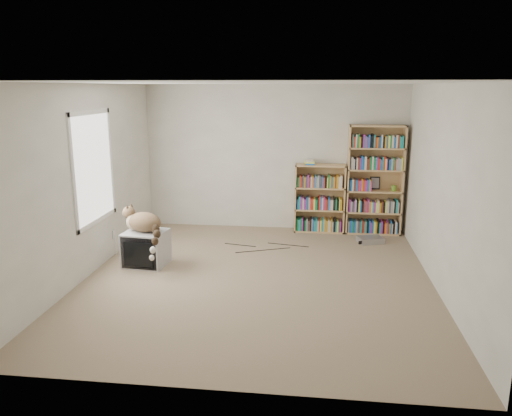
# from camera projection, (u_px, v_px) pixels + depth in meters

# --- Properties ---
(floor) EXTENTS (4.50, 5.00, 0.01)m
(floor) POSITION_uv_depth(u_px,v_px,m) (258.00, 279.00, 6.55)
(floor) COLOR #9B8469
(floor) RESTS_ON ground
(wall_back) EXTENTS (4.50, 0.02, 2.50)m
(wall_back) POSITION_uv_depth(u_px,v_px,m) (274.00, 158.00, 8.67)
(wall_back) COLOR silver
(wall_back) RESTS_ON floor
(wall_front) EXTENTS (4.50, 0.02, 2.50)m
(wall_front) POSITION_uv_depth(u_px,v_px,m) (220.00, 247.00, 3.84)
(wall_front) COLOR silver
(wall_front) RESTS_ON floor
(wall_left) EXTENTS (0.02, 5.00, 2.50)m
(wall_left) POSITION_uv_depth(u_px,v_px,m) (87.00, 182.00, 6.52)
(wall_left) COLOR silver
(wall_left) RESTS_ON floor
(wall_right) EXTENTS (0.02, 5.00, 2.50)m
(wall_right) POSITION_uv_depth(u_px,v_px,m) (443.00, 190.00, 5.99)
(wall_right) COLOR silver
(wall_right) RESTS_ON floor
(ceiling) EXTENTS (4.50, 5.00, 0.02)m
(ceiling) POSITION_uv_depth(u_px,v_px,m) (258.00, 83.00, 5.96)
(ceiling) COLOR white
(ceiling) RESTS_ON wall_back
(window) EXTENTS (0.02, 1.22, 1.52)m
(window) POSITION_uv_depth(u_px,v_px,m) (94.00, 168.00, 6.67)
(window) COLOR white
(window) RESTS_ON wall_left
(crt_tv) EXTENTS (0.61, 0.56, 0.49)m
(crt_tv) POSITION_uv_depth(u_px,v_px,m) (146.00, 248.00, 7.02)
(crt_tv) COLOR #ACACAF
(crt_tv) RESTS_ON floor
(cat) EXTENTS (0.71, 0.70, 0.60)m
(cat) POSITION_uv_depth(u_px,v_px,m) (145.00, 226.00, 6.89)
(cat) COLOR #3B2518
(cat) RESTS_ON crt_tv
(bookcase_tall) EXTENTS (0.92, 0.30, 1.84)m
(bookcase_tall) POSITION_uv_depth(u_px,v_px,m) (374.00, 183.00, 8.42)
(bookcase_tall) COLOR tan
(bookcase_tall) RESTS_ON floor
(bookcase_short) EXTENTS (0.85, 0.30, 1.17)m
(bookcase_short) POSITION_uv_depth(u_px,v_px,m) (320.00, 201.00, 8.61)
(bookcase_short) COLOR tan
(bookcase_short) RESTS_ON floor
(book_stack) EXTENTS (0.18, 0.24, 0.08)m
(book_stack) POSITION_uv_depth(u_px,v_px,m) (309.00, 162.00, 8.45)
(book_stack) COLOR red
(book_stack) RESTS_ON bookcase_short
(green_mug) EXTENTS (0.09, 0.09, 0.09)m
(green_mug) POSITION_uv_depth(u_px,v_px,m) (394.00, 188.00, 8.38)
(green_mug) COLOR #64992B
(green_mug) RESTS_ON bookcase_tall
(framed_print) EXTENTS (0.16, 0.05, 0.22)m
(framed_print) POSITION_uv_depth(u_px,v_px,m) (375.00, 183.00, 8.50)
(framed_print) COLOR black
(framed_print) RESTS_ON bookcase_tall
(dvd_player) EXTENTS (0.46, 0.39, 0.09)m
(dvd_player) POSITION_uv_depth(u_px,v_px,m) (370.00, 240.00, 8.07)
(dvd_player) COLOR #A9A9AE
(dvd_player) RESTS_ON floor
(wall_outlet) EXTENTS (0.01, 0.08, 0.13)m
(wall_outlet) POSITION_uv_depth(u_px,v_px,m) (114.00, 234.00, 7.41)
(wall_outlet) COLOR silver
(wall_outlet) RESTS_ON wall_left
(floor_cables) EXTENTS (1.20, 0.70, 0.01)m
(floor_cables) POSITION_uv_depth(u_px,v_px,m) (250.00, 246.00, 7.87)
(floor_cables) COLOR black
(floor_cables) RESTS_ON floor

